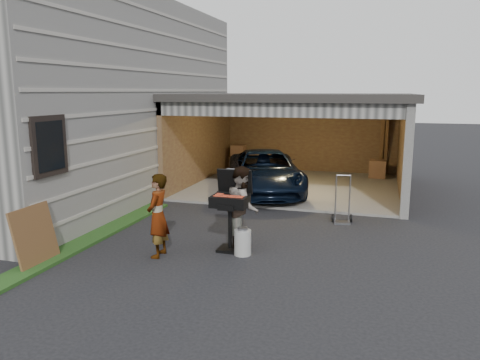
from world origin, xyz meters
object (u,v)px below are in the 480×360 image
object	(u,v)px
minivan	(265,174)
hand_truck	(342,213)
woman	(158,216)
bbq_grill	(231,204)
plywood_panel	(35,236)
propane_tank	(243,242)
man	(243,207)

from	to	relation	value
minivan	hand_truck	world-z (taller)	minivan
woman	bbq_grill	world-z (taller)	woman
minivan	plywood_panel	world-z (taller)	minivan
woman	plywood_panel	world-z (taller)	woman
bbq_grill	plywood_panel	bearing A→B (deg)	-149.81
propane_tank	plywood_panel	world-z (taller)	plywood_panel
man	bbq_grill	xyz separation A→B (m)	(-0.15, -0.28, 0.11)
minivan	woman	world-z (taller)	woman
man	propane_tank	distance (m)	0.75
minivan	man	distance (m)	4.74
propane_tank	plywood_panel	distance (m)	3.64
man	hand_truck	distance (m)	2.89
propane_tank	hand_truck	world-z (taller)	hand_truck
bbq_grill	plywood_panel	xyz separation A→B (m)	(-2.99, -1.74, -0.38)
bbq_grill	plywood_panel	size ratio (longest dim) A/B	1.44
woman	propane_tank	size ratio (longest dim) A/B	3.25
woman	man	xyz separation A→B (m)	(1.30, 1.00, 0.02)
man	propane_tank	xyz separation A→B (m)	(0.15, -0.48, -0.55)
man	woman	bearing A→B (deg)	106.93
woman	propane_tank	world-z (taller)	woman
woman	bbq_grill	xyz separation A→B (m)	(1.15, 0.72, 0.13)
minivan	hand_truck	bearing A→B (deg)	-64.17
bbq_grill	minivan	bearing A→B (deg)	96.62
propane_tank	plywood_panel	bearing A→B (deg)	-155.00
woman	propane_tank	bearing A→B (deg)	105.91
minivan	woman	distance (m)	5.72
minivan	propane_tank	size ratio (longest dim) A/B	9.25
plywood_panel	hand_truck	bearing A→B (deg)	41.31
minivan	hand_truck	xyz separation A→B (m)	(2.45, -2.43, -0.39)
propane_tank	hand_truck	bearing A→B (deg)	60.15
woman	bbq_grill	bearing A→B (deg)	118.44
bbq_grill	propane_tank	bearing A→B (deg)	-34.47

